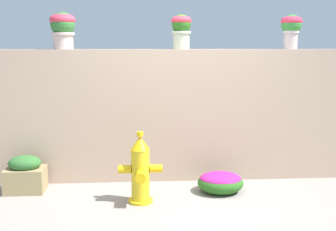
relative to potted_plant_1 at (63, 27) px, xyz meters
The scene contains 8 objects.
ground_plane 2.64m from the potted_plant_1, 39.18° to the right, with size 24.00×24.00×0.00m, color gray.
stone_wall 1.78m from the potted_plant_1, ahead, with size 6.46×0.37×1.64m, color tan.
potted_plant_1 is the anchor object (origin of this frame).
potted_plant_2 1.44m from the potted_plant_1, ahead, with size 0.25×0.25×0.42m.
potted_plant_3 2.84m from the potted_plant_1, ahead, with size 0.27×0.27×0.43m.
fire_hydrant 2.00m from the potted_plant_1, 43.35° to the right, with size 0.48×0.39×0.78m.
flower_bush_left 2.63m from the potted_plant_1, 17.72° to the right, with size 0.53×0.48×0.24m.
planter_box 1.81m from the potted_plant_1, 135.65° to the right, with size 0.45×0.34×0.43m.
Camera 1 is at (-0.50, -4.19, 1.69)m, focal length 45.88 mm.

